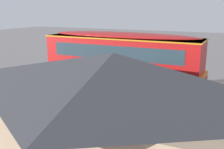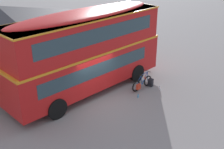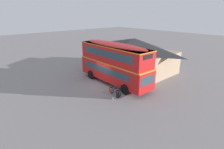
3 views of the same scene
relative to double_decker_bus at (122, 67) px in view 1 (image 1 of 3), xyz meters
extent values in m
plane|color=gray|center=(-0.49, -1.30, -2.64)|extent=(120.00, 120.00, 0.00)
cylinder|color=black|center=(3.06, 1.16, -2.09)|extent=(1.10, 0.29, 1.10)
cylinder|color=black|center=(3.04, -1.22, -2.09)|extent=(1.10, 0.29, 1.10)
cylinder|color=black|center=(-3.05, 1.22, -2.09)|extent=(1.10, 0.29, 1.10)
cylinder|color=black|center=(-3.07, -1.16, -2.09)|extent=(1.10, 0.29, 1.10)
cube|color=red|center=(-0.01, 0.00, -1.13)|extent=(9.88, 2.61, 2.10)
cube|color=orange|center=(-0.01, 0.00, -0.05)|extent=(9.90, 2.63, 0.12)
cube|color=red|center=(-0.01, 0.00, 0.93)|extent=(9.59, 2.55, 1.90)
ellipsoid|color=red|center=(-0.01, 0.00, 1.96)|extent=(9.39, 2.50, 0.36)
cube|color=#2D424C|center=(4.90, -0.05, -0.88)|extent=(0.08, 2.05, 0.90)
cube|color=black|center=(4.77, -0.05, 1.46)|extent=(0.07, 1.38, 0.44)
cube|color=#2D424C|center=(-0.22, -1.24, -0.83)|extent=(7.69, 0.12, 0.76)
cube|color=#2D424C|center=(-0.02, -1.21, 1.08)|extent=(8.08, 0.13, 0.80)
cube|color=#2D424C|center=(-0.19, 1.24, -0.83)|extent=(7.69, 0.12, 0.76)
cube|color=#2D424C|center=(0.01, 1.21, 1.08)|extent=(8.08, 0.13, 0.80)
cube|color=orange|center=(-0.01, 0.00, 1.84)|extent=(9.69, 2.63, 0.08)
torus|color=black|center=(2.98, -2.14, -2.30)|extent=(0.68, 0.09, 0.68)
torus|color=black|center=(1.91, -2.12, -2.30)|extent=(0.68, 0.09, 0.68)
cylinder|color=#B2B2B7|center=(2.98, -2.14, -2.30)|extent=(0.05, 0.10, 0.05)
cylinder|color=#B2B2B7|center=(1.91, -2.12, -2.30)|extent=(0.05, 0.10, 0.05)
cylinder|color=#234C99|center=(2.69, -2.13, -2.02)|extent=(0.48, 0.04, 0.70)
cylinder|color=#234C99|center=(2.62, -2.13, -1.71)|extent=(0.60, 0.05, 0.10)
cylinder|color=#234C99|center=(2.40, -2.13, -2.05)|extent=(0.18, 0.04, 0.63)
cylinder|color=#234C99|center=(2.19, -2.13, -2.33)|extent=(0.56, 0.04, 0.09)
cylinder|color=#234C99|center=(2.12, -2.12, -2.02)|extent=(0.43, 0.03, 0.58)
cylinder|color=#234C99|center=(2.95, -2.14, -1.99)|extent=(0.09, 0.03, 0.63)
cylinder|color=black|center=(2.92, -2.14, -1.63)|extent=(0.04, 0.46, 0.03)
ellipsoid|color=black|center=(2.31, -2.13, -1.71)|extent=(0.26, 0.10, 0.06)
cube|color=red|center=(1.93, -2.28, -2.28)|extent=(0.28, 0.14, 0.32)
cylinder|color=#D84C33|center=(2.69, -2.13, -2.02)|extent=(0.07, 0.07, 0.18)
cube|color=black|center=(3.07, -2.31, -2.40)|extent=(0.29, 0.32, 0.48)
ellipsoid|color=black|center=(3.07, -2.31, -2.16)|extent=(0.27, 0.31, 0.10)
cube|color=black|center=(2.94, -2.33, -2.47)|extent=(0.08, 0.20, 0.17)
cylinder|color=black|center=(3.21, -2.36, -2.40)|extent=(0.04, 0.04, 0.39)
cylinder|color=black|center=(3.18, -2.21, -2.40)|extent=(0.04, 0.04, 0.39)
cylinder|color=#338CBF|center=(1.40, -2.71, -2.53)|extent=(0.07, 0.07, 0.22)
cylinder|color=black|center=(1.40, -2.71, -2.41)|extent=(0.04, 0.04, 0.03)
cylinder|color=silver|center=(3.10, -2.98, -2.53)|extent=(0.07, 0.07, 0.22)
cylinder|color=black|center=(3.10, -2.98, -2.41)|extent=(0.04, 0.04, 0.03)
cube|color=tan|center=(-2.19, 5.84, -1.14)|extent=(11.07, 6.85, 3.00)
pyramid|color=#38383D|center=(-2.19, 5.84, 1.13)|extent=(11.48, 7.26, 1.55)
cube|color=#3D2319|center=(-2.12, 2.51, -1.59)|extent=(1.10, 0.06, 2.10)
cube|color=#2D424C|center=(-4.86, 2.46, -1.00)|extent=(1.10, 0.06, 0.90)
cube|color=#2D424C|center=(0.61, 2.56, -1.00)|extent=(1.10, 0.06, 0.90)
camera|label=1|loc=(-6.48, 14.90, 3.52)|focal=42.97mm
camera|label=2|loc=(-9.90, -11.76, 5.42)|focal=46.12mm
camera|label=3|loc=(14.97, -13.61, 5.48)|focal=29.18mm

